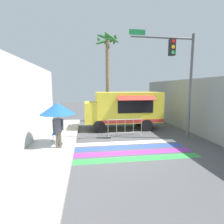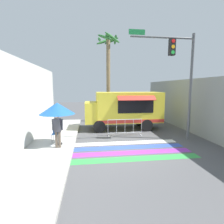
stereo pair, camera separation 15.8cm
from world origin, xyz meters
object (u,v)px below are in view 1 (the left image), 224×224
Objects in this scene: traffic_signal_pole at (180,68)px; vendor_person at (58,128)px; food_truck at (122,108)px; palm_tree at (107,63)px; barricade_front at (125,127)px; patio_umbrella at (58,109)px; folding_chair at (56,132)px.

vendor_person is at bearing -172.15° from traffic_signal_pole.
palm_tree is (-0.77, 3.00, 3.73)m from food_truck.
food_truck is 2.23m from barricade_front.
patio_umbrella is at bearing -138.25° from food_truck.
vendor_person is (-4.09, -4.20, -0.46)m from food_truck.
folding_chair is at bearing -120.60° from palm_tree.
patio_umbrella is at bearing -155.99° from barricade_front.
folding_chair is at bearing 178.63° from traffic_signal_pole.
barricade_front is (3.87, 2.24, -0.59)m from vendor_person.
patio_umbrella is 2.57× the size of folding_chair.
food_truck reaches higher than vendor_person.
patio_umbrella is 1.54m from folding_chair.
palm_tree reaches higher than patio_umbrella.
barricade_front is 0.29× the size of palm_tree.
food_truck is at bearing -75.59° from palm_tree.
palm_tree reaches higher than barricade_front.
patio_umbrella is (-4.15, -3.71, 0.47)m from food_truck.
patio_umbrella is 0.98× the size of barricade_front.
food_truck is 0.72× the size of palm_tree.
traffic_signal_pole is at bearing -24.02° from barricade_front.
folding_chair is at bearing -164.71° from barricade_front.
traffic_signal_pole is at bearing 16.82° from vendor_person.
patio_umbrella is at bearing -88.41° from folding_chair.
food_truck is 4.99m from traffic_signal_pole.
vendor_person is (0.06, -0.49, -0.93)m from patio_umbrella.
palm_tree is at bearing 96.36° from barricade_front.
barricade_front is at bearing 39.03° from vendor_person.
folding_chair is 4.31m from barricade_front.
barricade_front is 6.91m from palm_tree.
traffic_signal_pole is 2.82× the size of patio_umbrella.
barricade_front reaches higher than folding_chair.
palm_tree is at bearing 74.18° from vendor_person.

